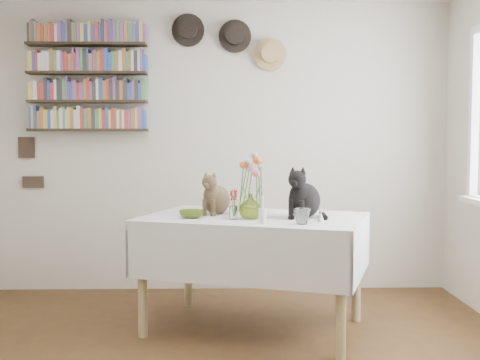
{
  "coord_description": "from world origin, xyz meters",
  "views": [
    {
      "loc": [
        0.09,
        -3.0,
        1.33
      ],
      "look_at": [
        0.17,
        1.02,
        1.05
      ],
      "focal_mm": 45.0,
      "sensor_mm": 36.0,
      "label": 1
    }
  ],
  "objects_px": {
    "dining_table": "(254,244)",
    "tabby_cat": "(217,192)",
    "black_cat": "(304,191)",
    "flower_vase": "(251,206)",
    "bookshelf_unit": "(87,78)"
  },
  "relations": [
    {
      "from": "tabby_cat",
      "to": "bookshelf_unit",
      "type": "height_order",
      "value": "bookshelf_unit"
    },
    {
      "from": "tabby_cat",
      "to": "flower_vase",
      "type": "distance_m",
      "value": 0.37
    },
    {
      "from": "dining_table",
      "to": "tabby_cat",
      "type": "distance_m",
      "value": 0.46
    },
    {
      "from": "dining_table",
      "to": "black_cat",
      "type": "relative_size",
      "value": 4.76
    },
    {
      "from": "tabby_cat",
      "to": "black_cat",
      "type": "relative_size",
      "value": 0.87
    },
    {
      "from": "tabby_cat",
      "to": "bookshelf_unit",
      "type": "xyz_separation_m",
      "value": [
        -1.11,
        0.9,
        0.89
      ]
    },
    {
      "from": "tabby_cat",
      "to": "flower_vase",
      "type": "xyz_separation_m",
      "value": [
        0.23,
        -0.27,
        -0.07
      ]
    },
    {
      "from": "tabby_cat",
      "to": "black_cat",
      "type": "distance_m",
      "value": 0.63
    },
    {
      "from": "dining_table",
      "to": "tabby_cat",
      "type": "relative_size",
      "value": 5.45
    },
    {
      "from": "dining_table",
      "to": "tabby_cat",
      "type": "bearing_deg",
      "value": 152.14
    },
    {
      "from": "dining_table",
      "to": "black_cat",
      "type": "bearing_deg",
      "value": -10.06
    },
    {
      "from": "tabby_cat",
      "to": "flower_vase",
      "type": "relative_size",
      "value": 1.85
    },
    {
      "from": "black_cat",
      "to": "flower_vase",
      "type": "xyz_separation_m",
      "value": [
        -0.37,
        -0.08,
        -0.09
      ]
    },
    {
      "from": "black_cat",
      "to": "bookshelf_unit",
      "type": "distance_m",
      "value": 2.21
    },
    {
      "from": "black_cat",
      "to": "flower_vase",
      "type": "bearing_deg",
      "value": -139.54
    }
  ]
}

